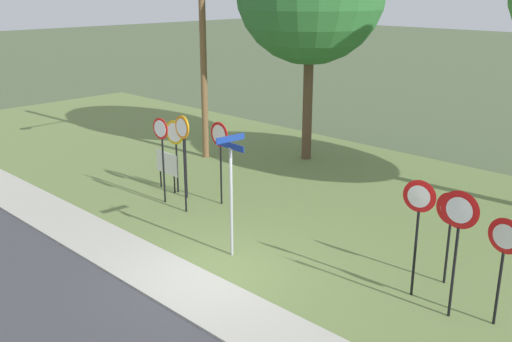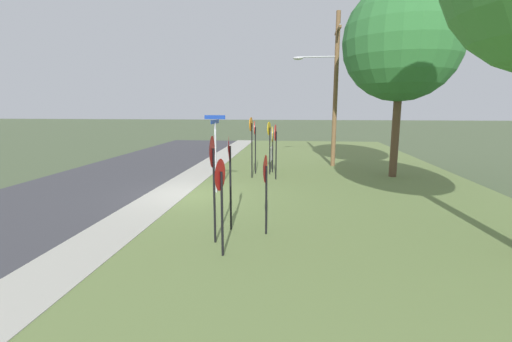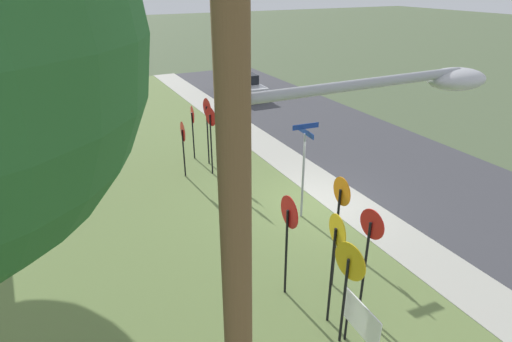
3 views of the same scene
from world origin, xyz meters
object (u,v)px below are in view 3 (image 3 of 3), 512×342
yield_sign_near_right (193,120)px  parked_sedan_distant (241,85)px  stop_sign_far_center (339,211)px  stop_sign_far_right (348,273)px  street_name_post (304,163)px  notice_board (360,321)px  yield_sign_near_left (208,115)px  utility_pole (257,277)px  stop_sign_near_left (288,225)px  stop_sign_near_right (335,248)px  stop_sign_far_left (369,243)px  yield_sign_far_left (183,137)px  yield_sign_far_right (211,125)px

yield_sign_near_right → parked_sedan_distant: bearing=-28.0°
stop_sign_far_center → stop_sign_far_right: size_ratio=1.21×
street_name_post → notice_board: street_name_post is taller
yield_sign_near_left → utility_pole: size_ratio=0.32×
stop_sign_near_left → street_name_post: 3.50m
stop_sign_near_right → stop_sign_near_left: bearing=27.0°
yield_sign_near_right → utility_pole: utility_pole is taller
stop_sign_far_left → stop_sign_far_right: 0.94m
stop_sign_near_left → stop_sign_far_center: stop_sign_far_center is taller
yield_sign_far_left → notice_board: bearing=-173.8°
yield_sign_near_left → yield_sign_far_right: 0.99m
yield_sign_near_left → yield_sign_near_right: yield_sign_near_left is taller
yield_sign_near_left → yield_sign_far_right: yield_sign_near_left is taller
stop_sign_near_left → yield_sign_far_right: size_ratio=0.98×
stop_sign_far_center → yield_sign_near_right: (8.87, 0.40, -0.40)m
stop_sign_near_left → yield_sign_far_left: stop_sign_near_left is taller
yield_sign_near_right → yield_sign_far_right: size_ratio=0.86×
yield_sign_near_right → street_name_post: (-5.84, -1.41, 0.15)m
yield_sign_far_right → utility_pole: utility_pole is taller
stop_sign_near_left → stop_sign_far_center: bearing=-101.1°
stop_sign_near_left → stop_sign_far_right: stop_sign_near_left is taller
street_name_post → stop_sign_far_center: bearing=166.3°
yield_sign_far_left → parked_sedan_distant: size_ratio=0.47×
yield_sign_far_right → stop_sign_near_left: bearing=161.8°
stop_sign_far_center → street_name_post: 3.20m
street_name_post → utility_pole: (-6.93, 5.03, 2.72)m
stop_sign_near_right → notice_board: 1.42m
stop_sign_far_right → stop_sign_near_right: bearing=-17.5°
stop_sign_far_left → utility_pole: bearing=121.7°
stop_sign_far_left → stop_sign_far_center: bearing=-6.5°
stop_sign_far_right → street_name_post: bearing=-29.9°
stop_sign_near_right → notice_board: stop_sign_near_right is taller
stop_sign_far_center → utility_pole: 6.12m
yield_sign_far_left → stop_sign_far_right: bearing=-174.1°
stop_sign_far_left → yield_sign_near_right: 9.94m
stop_sign_near_right → street_name_post: 4.33m
stop_sign_near_right → yield_sign_near_right: (9.78, -0.38, -0.24)m
yield_sign_near_left → utility_pole: (-12.01, 3.96, 2.52)m
stop_sign_far_center → notice_board: bearing=162.0°
street_name_post → yield_sign_far_left: bearing=32.4°
stop_sign_far_left → stop_sign_far_center: stop_sign_far_center is taller
utility_pole → street_name_post: bearing=-35.9°
stop_sign_far_left → stop_sign_far_center: size_ratio=0.92×
stop_sign_near_right → yield_sign_near_left: size_ratio=0.99×
stop_sign_near_right → parked_sedan_distant: bearing=-9.6°
stop_sign_near_right → yield_sign_far_right: bearing=6.1°
stop_sign_far_right → utility_pole: 4.85m
stop_sign_far_center → street_name_post: street_name_post is taller
stop_sign_near_left → stop_sign_far_left: bearing=-138.5°
stop_sign_far_center → yield_sign_near_left: size_ratio=1.07×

